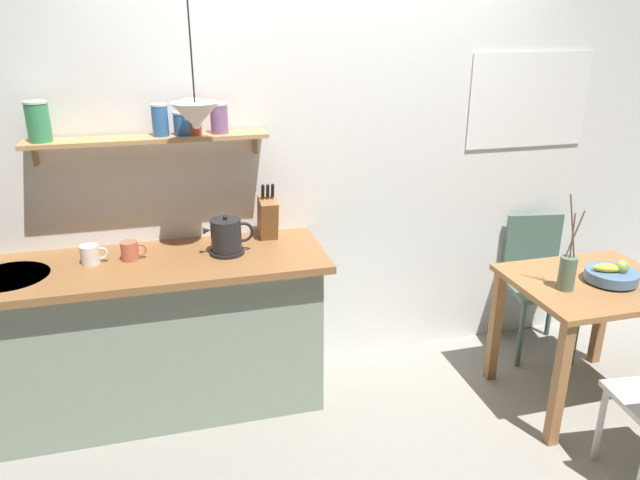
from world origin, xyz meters
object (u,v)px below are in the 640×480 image
object	(u,v)px
twig_vase	(567,272)
coffee_mug_by_sink	(91,254)
fruit_bowl	(612,274)
pendant_lamp	(196,115)
dining_chair_far	(537,276)
knife_block	(268,217)
electric_kettle	(227,237)
dining_table	(590,303)
coffee_mug_spare	(130,251)

from	to	relation	value
twig_vase	coffee_mug_by_sink	world-z (taller)	twig_vase
fruit_bowl	pendant_lamp	world-z (taller)	pendant_lamp
dining_chair_far	knife_block	distance (m)	1.81
dining_chair_far	fruit_bowl	size ratio (longest dim) A/B	3.24
dining_chair_far	electric_kettle	bearing A→B (deg)	-177.14
dining_table	pendant_lamp	distance (m)	2.31
dining_chair_far	coffee_mug_spare	distance (m)	2.51
dining_table	dining_chair_far	distance (m)	0.62
knife_block	coffee_mug_spare	size ratio (longest dim) A/B	2.49
electric_kettle	knife_block	bearing A→B (deg)	34.43
fruit_bowl	coffee_mug_spare	xyz separation A→B (m)	(-2.46, 0.58, 0.17)
coffee_mug_by_sink	coffee_mug_spare	distance (m)	0.19
electric_kettle	knife_block	size ratio (longest dim) A/B	0.81
knife_block	coffee_mug_by_sink	size ratio (longest dim) A/B	2.40
coffee_mug_by_sink	coffee_mug_spare	xyz separation A→B (m)	(0.19, -0.00, 0.00)
knife_block	coffee_mug_spare	world-z (taller)	knife_block
dining_chair_far	coffee_mug_spare	xyz separation A→B (m)	(-2.47, -0.06, 0.45)
dining_chair_far	knife_block	xyz separation A→B (m)	(-1.73, 0.07, 0.53)
dining_table	knife_block	distance (m)	1.83
electric_kettle	twig_vase	bearing A→B (deg)	-18.06
dining_table	twig_vase	world-z (taller)	twig_vase
dining_table	coffee_mug_spare	world-z (taller)	coffee_mug_spare
dining_chair_far	electric_kettle	distance (m)	2.05
twig_vase	fruit_bowl	bearing A→B (deg)	2.07
dining_chair_far	coffee_mug_by_sink	xyz separation A→B (m)	(-2.67, -0.06, 0.45)
coffee_mug_spare	dining_chair_far	bearing A→B (deg)	1.34
dining_chair_far	knife_block	world-z (taller)	knife_block
coffee_mug_spare	coffee_mug_by_sink	bearing A→B (deg)	179.98
twig_vase	knife_block	bearing A→B (deg)	153.35
dining_chair_far	knife_block	size ratio (longest dim) A/B	2.72
dining_table	knife_block	size ratio (longest dim) A/B	2.61
dining_chair_far	electric_kettle	size ratio (longest dim) A/B	3.34
fruit_bowl	coffee_mug_by_sink	size ratio (longest dim) A/B	2.01
dining_table	pendant_lamp	world-z (taller)	pendant_lamp
electric_kettle	pendant_lamp	xyz separation A→B (m)	(-0.12, -0.02, 0.64)
fruit_bowl	pendant_lamp	bearing A→B (deg)	166.04
twig_vase	coffee_mug_spare	bearing A→B (deg)	164.81
coffee_mug_spare	pendant_lamp	size ratio (longest dim) A/B	0.20
fruit_bowl	pendant_lamp	size ratio (longest dim) A/B	0.41
fruit_bowl	coffee_mug_spare	bearing A→B (deg)	166.76
twig_vase	knife_block	world-z (taller)	twig_vase
knife_block	fruit_bowl	bearing A→B (deg)	-22.37
twig_vase	coffee_mug_spare	size ratio (longest dim) A/B	3.98
fruit_bowl	coffee_mug_spare	world-z (taller)	coffee_mug_spare
pendant_lamp	electric_kettle	bearing A→B (deg)	9.62
pendant_lamp	coffee_mug_spare	bearing A→B (deg)	170.80
fruit_bowl	pendant_lamp	distance (m)	2.31
dining_chair_far	pendant_lamp	size ratio (longest dim) A/B	1.34
dining_table	coffee_mug_spare	bearing A→B (deg)	167.13
fruit_bowl	knife_block	distance (m)	1.88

